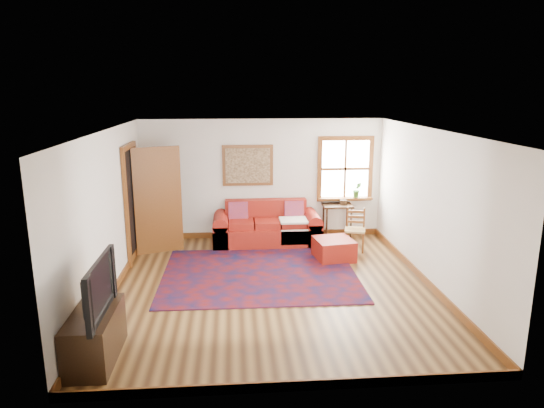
{
  "coord_description": "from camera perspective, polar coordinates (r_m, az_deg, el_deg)",
  "views": [
    {
      "loc": [
        -0.6,
        -7.21,
        3.1
      ],
      "look_at": [
        0.03,
        0.6,
        1.23
      ],
      "focal_mm": 32.0,
      "sensor_mm": 36.0,
      "label": 1
    }
  ],
  "objects": [
    {
      "name": "television",
      "position": [
        5.88,
        -20.56,
        -9.23
      ],
      "size": [
        0.15,
        1.14,
        0.66
      ],
      "primitive_type": "imported",
      "rotation": [
        0.0,
        0.0,
        1.57
      ],
      "color": "black",
      "rests_on": "media_cabinet"
    },
    {
      "name": "ground",
      "position": [
        7.87,
        0.12,
        -9.77
      ],
      "size": [
        5.5,
        5.5,
        0.0
      ],
      "primitive_type": "plane",
      "color": "#3E2510",
      "rests_on": "ground"
    },
    {
      "name": "ladder_back_chair",
      "position": [
        9.62,
        9.76,
        -2.78
      ],
      "size": [
        0.47,
        0.46,
        0.83
      ],
      "color": "tan",
      "rests_on": "ground"
    },
    {
      "name": "framed_artwork",
      "position": [
        10.05,
        -2.87,
        4.55
      ],
      "size": [
        1.05,
        0.07,
        0.85
      ],
      "color": "brown",
      "rests_on": "ground"
    },
    {
      "name": "doorway",
      "position": [
        9.36,
        -14.39,
        0.48
      ],
      "size": [
        0.89,
        1.08,
        2.14
      ],
      "color": "black",
      "rests_on": "ground"
    },
    {
      "name": "window",
      "position": [
        10.35,
        8.76,
        3.34
      ],
      "size": [
        1.18,
        0.2,
        1.38
      ],
      "color": "white",
      "rests_on": "ground"
    },
    {
      "name": "side_table",
      "position": [
        10.25,
        7.69,
        -0.74
      ],
      "size": [
        0.61,
        0.46,
        0.73
      ],
      "color": "black",
      "rests_on": "ground"
    },
    {
      "name": "red_ottoman",
      "position": [
        9.12,
        7.28,
        -5.27
      ],
      "size": [
        0.76,
        0.76,
        0.38
      ],
      "primitive_type": "cube",
      "rotation": [
        0.0,
        0.0,
        0.15
      ],
      "color": "maroon",
      "rests_on": "ground"
    },
    {
      "name": "persian_rug",
      "position": [
        8.37,
        -1.48,
        -8.23
      ],
      "size": [
        3.3,
        2.66,
        0.02
      ],
      "primitive_type": "cube",
      "rotation": [
        0.0,
        0.0,
        -0.01
      ],
      "color": "#5A0C0D",
      "rests_on": "ground"
    },
    {
      "name": "room_envelope",
      "position": [
        7.39,
        0.12,
        2.13
      ],
      "size": [
        5.04,
        5.54,
        2.52
      ],
      "color": "silver",
      "rests_on": "ground"
    },
    {
      "name": "red_leather_sofa",
      "position": [
        9.96,
        -0.6,
        -2.99
      ],
      "size": [
        2.18,
        0.9,
        0.85
      ],
      "color": "maroon",
      "rests_on": "ground"
    },
    {
      "name": "candle_hurricane",
      "position": [
        6.41,
        -18.92,
        -9.56
      ],
      "size": [
        0.12,
        0.12,
        0.18
      ],
      "color": "silver",
      "rests_on": "media_cabinet"
    },
    {
      "name": "media_cabinet",
      "position": [
        6.19,
        -20.1,
        -14.37
      ],
      "size": [
        0.49,
        1.08,
        0.59
      ],
      "primitive_type": "cube",
      "color": "black",
      "rests_on": "ground"
    }
  ]
}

